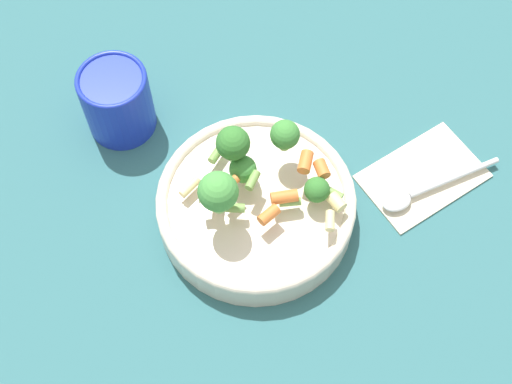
# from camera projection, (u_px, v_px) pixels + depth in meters

# --- Properties ---
(ground_plane) EXTENTS (3.00, 3.00, 0.00)m
(ground_plane) POSITION_uv_depth(u_px,v_px,m) (256.00, 215.00, 0.83)
(ground_plane) COLOR #2D6066
(bowl) EXTENTS (0.23, 0.23, 0.05)m
(bowl) POSITION_uv_depth(u_px,v_px,m) (256.00, 205.00, 0.81)
(bowl) COLOR beige
(bowl) RESTS_ON ground_plane
(pasta_salad) EXTENTS (0.17, 0.15, 0.08)m
(pasta_salad) POSITION_uv_depth(u_px,v_px,m) (249.00, 173.00, 0.76)
(pasta_salad) COLOR #8CB766
(pasta_salad) RESTS_ON bowl
(cup) EXTENTS (0.08, 0.08, 0.09)m
(cup) POSITION_uv_depth(u_px,v_px,m) (117.00, 101.00, 0.85)
(cup) COLOR #192DAD
(cup) RESTS_ON ground_plane
(napkin) EXTENTS (0.09, 0.14, 0.01)m
(napkin) POSITION_uv_depth(u_px,v_px,m) (423.00, 176.00, 0.86)
(napkin) COLOR beige
(napkin) RESTS_ON ground_plane
(spoon) EXTENTS (0.04, 0.16, 0.01)m
(spoon) POSITION_uv_depth(u_px,v_px,m) (419.00, 192.00, 0.84)
(spoon) COLOR silver
(spoon) RESTS_ON napkin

